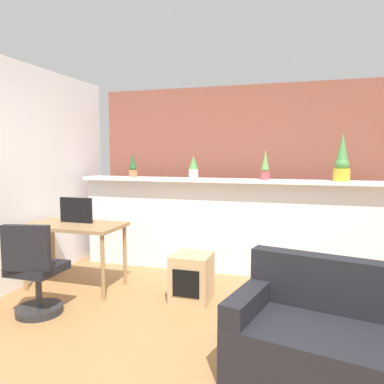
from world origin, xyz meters
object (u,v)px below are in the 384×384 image
potted_plant_0 (133,167)px  potted_plant_3 (342,161)px  couch (352,347)px  desk (75,231)px  office_chair (35,276)px  potted_plant_1 (193,167)px  tv_monitor (76,210)px  side_cube_shelf (191,278)px  potted_plant_2 (265,167)px

potted_plant_0 → potted_plant_3: 2.67m
potted_plant_3 → couch: (-0.08, -2.07, -1.18)m
potted_plant_0 → couch: 3.51m
desk → couch: 3.06m
potted_plant_0 → potted_plant_3: potted_plant_3 is taller
office_chair → desk: bearing=96.2°
office_chair → potted_plant_1: bearing=60.2°
potted_plant_0 → potted_plant_3: (2.67, -0.03, 0.10)m
potted_plant_3 → tv_monitor: bearing=-162.8°
potted_plant_1 → potted_plant_3: 1.81m
desk → potted_plant_3: bearing=18.8°
tv_monitor → side_cube_shelf: size_ratio=0.82×
desk → tv_monitor: 0.25m
potted_plant_1 → couch: (1.72, -2.10, -1.10)m
potted_plant_2 → tv_monitor: 2.32m
potted_plant_2 → potted_plant_3: potted_plant_3 is taller
potted_plant_1 → side_cube_shelf: (0.28, -1.02, -1.13)m
potted_plant_3 → couch: potted_plant_3 is taller
potted_plant_2 → couch: potted_plant_2 is taller
potted_plant_3 → tv_monitor: 3.14m
desk → tv_monitor: bearing=111.2°
potted_plant_1 → desk: size_ratio=0.27×
side_cube_shelf → couch: size_ratio=0.30×
potted_plant_1 → tv_monitor: (-1.15, -0.95, -0.48)m
potted_plant_0 → couch: bearing=-39.0°
couch → office_chair: bearing=173.8°
potted_plant_0 → office_chair: (-0.16, -1.80, -0.98)m
office_chair → couch: (2.76, -0.30, -0.11)m
potted_plant_1 → couch: 2.93m
desk → potted_plant_0: bearing=76.5°
office_chair → couch: bearing=-6.2°
potted_plant_2 → office_chair: potted_plant_2 is taller
potted_plant_1 → office_chair: potted_plant_1 is taller
potted_plant_3 → side_cube_shelf: bearing=-147.1°
potted_plant_1 → potted_plant_2: (0.93, -0.03, 0.01)m
desk → side_cube_shelf: 1.46m
potted_plant_2 → side_cube_shelf: size_ratio=0.73×
potted_plant_0 → potted_plant_2: bearing=-1.0°
potted_plant_0 → couch: potted_plant_0 is taller
potted_plant_2 → tv_monitor: bearing=-156.3°
potted_plant_3 → office_chair: 3.51m
potted_plant_1 → potted_plant_3: bearing=-1.1°
desk → couch: (2.84, -1.08, -0.38)m
office_chair → side_cube_shelf: 1.54m
potted_plant_0 → tv_monitor: size_ratio=0.79×
potted_plant_0 → desk: size_ratio=0.30×
side_cube_shelf → potted_plant_1: bearing=105.6°
potted_plant_0 → couch: (2.59, -2.10, -1.08)m
desk → potted_plant_1: bearing=42.6°
potted_plant_2 → potted_plant_1: bearing=177.9°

